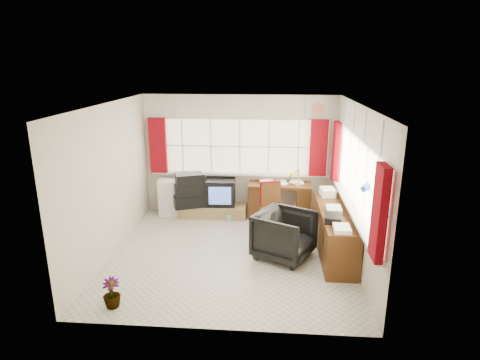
{
  "coord_description": "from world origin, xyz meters",
  "views": [
    {
      "loc": [
        0.63,
        -6.12,
        3.13
      ],
      "look_at": [
        0.11,
        0.55,
        1.15
      ],
      "focal_mm": 30.0,
      "sensor_mm": 36.0,
      "label": 1
    }
  ],
  "objects_px": {
    "office_chair": "(284,235)",
    "tv_bench": "(213,210)",
    "desk_lamp": "(298,174)",
    "task_chair": "(271,206)",
    "radiator": "(283,228)",
    "mini_fridge": "(170,196)",
    "desk": "(280,198)",
    "credenza": "(334,231)",
    "crt_tv": "(221,192)"
  },
  "relations": [
    {
      "from": "office_chair",
      "to": "tv_bench",
      "type": "relative_size",
      "value": 0.62
    },
    {
      "from": "desk_lamp",
      "to": "task_chair",
      "type": "height_order",
      "value": "desk_lamp"
    },
    {
      "from": "office_chair",
      "to": "tv_bench",
      "type": "bearing_deg",
      "value": 66.92
    },
    {
      "from": "desk_lamp",
      "to": "office_chair",
      "type": "xyz_separation_m",
      "value": [
        -0.3,
        -1.63,
        -0.6
      ]
    },
    {
      "from": "radiator",
      "to": "mini_fridge",
      "type": "relative_size",
      "value": 0.88
    },
    {
      "from": "desk",
      "to": "office_chair",
      "type": "distance_m",
      "value": 1.83
    },
    {
      "from": "task_chair",
      "to": "credenza",
      "type": "bearing_deg",
      "value": -36.19
    },
    {
      "from": "task_chair",
      "to": "crt_tv",
      "type": "distance_m",
      "value": 1.33
    },
    {
      "from": "task_chair",
      "to": "radiator",
      "type": "bearing_deg",
      "value": -62.85
    },
    {
      "from": "desk_lamp",
      "to": "tv_bench",
      "type": "xyz_separation_m",
      "value": [
        -1.75,
        0.12,
        -0.87
      ]
    },
    {
      "from": "task_chair",
      "to": "tv_bench",
      "type": "distance_m",
      "value": 1.48
    },
    {
      "from": "office_chair",
      "to": "desk_lamp",
      "type": "bearing_deg",
      "value": 16.9
    },
    {
      "from": "desk",
      "to": "crt_tv",
      "type": "distance_m",
      "value": 1.23
    },
    {
      "from": "desk",
      "to": "task_chair",
      "type": "relative_size",
      "value": 1.33
    },
    {
      "from": "desk_lamp",
      "to": "tv_bench",
      "type": "height_order",
      "value": "desk_lamp"
    },
    {
      "from": "crt_tv",
      "to": "desk_lamp",
      "type": "bearing_deg",
      "value": -6.73
    },
    {
      "from": "desk_lamp",
      "to": "task_chair",
      "type": "distance_m",
      "value": 0.94
    },
    {
      "from": "crt_tv",
      "to": "mini_fridge",
      "type": "height_order",
      "value": "crt_tv"
    },
    {
      "from": "desk",
      "to": "desk_lamp",
      "type": "relative_size",
      "value": 3.47
    },
    {
      "from": "desk_lamp",
      "to": "office_chair",
      "type": "bearing_deg",
      "value": -100.55
    },
    {
      "from": "desk_lamp",
      "to": "crt_tv",
      "type": "xyz_separation_m",
      "value": [
        -1.58,
        0.19,
        -0.48
      ]
    },
    {
      "from": "tv_bench",
      "to": "task_chair",
      "type": "bearing_deg",
      "value": -31.4
    },
    {
      "from": "task_chair",
      "to": "mini_fridge",
      "type": "relative_size",
      "value": 1.29
    },
    {
      "from": "crt_tv",
      "to": "mini_fridge",
      "type": "relative_size",
      "value": 0.82
    },
    {
      "from": "office_chair",
      "to": "crt_tv",
      "type": "height_order",
      "value": "office_chair"
    },
    {
      "from": "desk",
      "to": "radiator",
      "type": "xyz_separation_m",
      "value": [
        0.05,
        -1.26,
        -0.14
      ]
    },
    {
      "from": "credenza",
      "to": "tv_bench",
      "type": "height_order",
      "value": "credenza"
    },
    {
      "from": "task_chair",
      "to": "mini_fridge",
      "type": "height_order",
      "value": "task_chair"
    },
    {
      "from": "office_chair",
      "to": "tv_bench",
      "type": "xyz_separation_m",
      "value": [
        -1.44,
        1.75,
        -0.27
      ]
    },
    {
      "from": "crt_tv",
      "to": "credenza",
      "type": "bearing_deg",
      "value": -36.87
    },
    {
      "from": "desk",
      "to": "crt_tv",
      "type": "bearing_deg",
      "value": -179.36
    },
    {
      "from": "desk_lamp",
      "to": "credenza",
      "type": "distance_m",
      "value": 1.62
    },
    {
      "from": "tv_bench",
      "to": "radiator",
      "type": "bearing_deg",
      "value": -39.35
    },
    {
      "from": "tv_bench",
      "to": "mini_fridge",
      "type": "xyz_separation_m",
      "value": [
        -0.93,
        0.08,
        0.25
      ]
    },
    {
      "from": "desk_lamp",
      "to": "mini_fridge",
      "type": "relative_size",
      "value": 0.5
    },
    {
      "from": "desk",
      "to": "mini_fridge",
      "type": "distance_m",
      "value": 2.32
    },
    {
      "from": "office_chair",
      "to": "crt_tv",
      "type": "xyz_separation_m",
      "value": [
        -1.28,
        1.82,
        0.12
      ]
    },
    {
      "from": "desk_lamp",
      "to": "mini_fridge",
      "type": "height_order",
      "value": "desk_lamp"
    },
    {
      "from": "desk",
      "to": "crt_tv",
      "type": "xyz_separation_m",
      "value": [
        -1.23,
        -0.01,
        0.11
      ]
    },
    {
      "from": "task_chair",
      "to": "office_chair",
      "type": "bearing_deg",
      "value": -77.37
    },
    {
      "from": "radiator",
      "to": "office_chair",
      "type": "bearing_deg",
      "value": -89.96
    },
    {
      "from": "credenza",
      "to": "tv_bench",
      "type": "distance_m",
      "value": 2.75
    },
    {
      "from": "office_chair",
      "to": "credenza",
      "type": "distance_m",
      "value": 0.87
    },
    {
      "from": "desk",
      "to": "task_chair",
      "type": "height_order",
      "value": "task_chair"
    },
    {
      "from": "task_chair",
      "to": "crt_tv",
      "type": "relative_size",
      "value": 1.59
    },
    {
      "from": "task_chair",
      "to": "tv_bench",
      "type": "bearing_deg",
      "value": 148.6
    },
    {
      "from": "desk",
      "to": "desk_lamp",
      "type": "bearing_deg",
      "value": -29.65
    },
    {
      "from": "desk_lamp",
      "to": "crt_tv",
      "type": "height_order",
      "value": "desk_lamp"
    },
    {
      "from": "task_chair",
      "to": "radiator",
      "type": "distance_m",
      "value": 0.55
    },
    {
      "from": "credenza",
      "to": "mini_fridge",
      "type": "bearing_deg",
      "value": 153.49
    }
  ]
}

